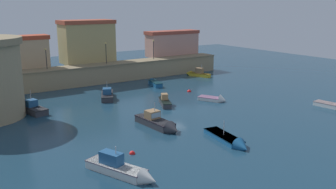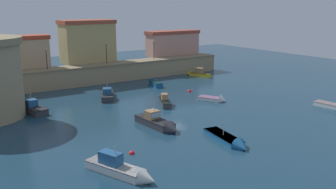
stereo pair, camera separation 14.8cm
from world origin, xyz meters
name	(u,v)px [view 1 (the left image)]	position (x,y,z in m)	size (l,w,h in m)	color
ground_plane	(176,110)	(0.00, 0.00, 0.00)	(124.30, 124.30, 0.00)	#19384C
quay_wall	(106,73)	(0.00, 22.59, 1.70)	(49.19, 4.04, 3.39)	#9E8966
old_town_backdrop	(95,45)	(-0.27, 26.56, 6.53)	(45.13, 5.36, 8.01)	tan
quay_lamp_0	(46,55)	(-10.61, 22.59, 5.71)	(0.32, 0.32, 3.50)	black
quay_lamp_1	(106,50)	(0.24, 22.59, 5.94)	(0.32, 0.32, 3.90)	black
quay_lamp_2	(153,46)	(10.43, 22.59, 5.89)	(0.32, 0.32, 3.81)	black
moored_boat_0	(231,141)	(-2.44, -13.39, 0.27)	(2.61, 6.91, 2.57)	#195689
moored_boat_1	(29,107)	(-16.72, 10.42, 0.52)	(3.16, 6.90, 3.49)	#333338
moored_boat_2	(215,99)	(7.53, 0.54, 0.28)	(3.37, 4.47, 1.55)	white
moored_boat_3	(123,169)	(-14.99, -13.76, 0.53)	(4.12, 7.15, 2.81)	silver
moored_boat_4	(154,83)	(5.85, 15.00, 0.42)	(2.27, 5.18, 1.20)	#195689
moored_boat_5	(164,101)	(0.38, 3.42, 0.48)	(3.41, 5.63, 1.76)	#333338
moored_boat_6	(159,123)	(-5.89, -5.09, 0.54)	(2.38, 7.23, 3.27)	#333338
moored_boat_7	(107,94)	(-4.73, 11.69, 0.53)	(4.41, 6.94, 3.12)	#333338
moored_boat_8	(197,74)	(17.45, 17.45, 0.52)	(3.09, 5.59, 2.74)	gold
moored_boat_9	(332,106)	(18.59, -11.31, 0.31)	(2.01, 4.33, 1.48)	white
mooring_buoy_0	(189,92)	(7.93, 7.43, 0.00)	(0.67, 0.67, 0.67)	red
mooring_buoy_1	(132,154)	(-12.20, -10.15, 0.00)	(0.57, 0.57, 0.57)	red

